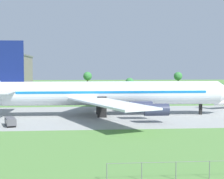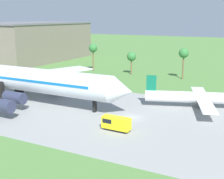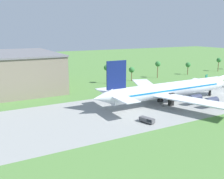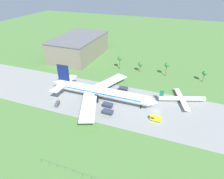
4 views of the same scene
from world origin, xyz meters
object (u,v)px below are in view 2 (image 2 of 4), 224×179
Objects in this scene: regional_aircraft at (202,98)px; baggage_tug at (116,123)px; terminal_building at (32,41)px; jet_airliner at (13,78)px.

regional_aircraft is 27.29m from baggage_tug.
baggage_tug is 115.12m from terminal_building.
baggage_tug is at bearing -13.47° from jet_airliner.
jet_airliner is 1.18× the size of terminal_building.
regional_aircraft is at bearing -26.38° from terminal_building.
jet_airliner is at bearing -51.77° from terminal_building.
baggage_tug is (36.40, -8.72, -4.54)m from jet_airliner.
regional_aircraft is 0.46× the size of terminal_building.
jet_airliner reaches higher than baggage_tug.
jet_airliner is at bearing 166.53° from baggage_tug.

